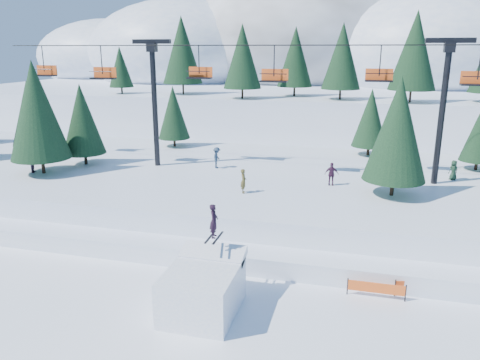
% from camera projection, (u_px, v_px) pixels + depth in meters
% --- Properties ---
extents(ground, '(160.00, 160.00, 0.00)m').
position_uv_depth(ground, '(178.00, 321.00, 21.48)').
color(ground, white).
rests_on(ground, ground).
extents(mid_shelf, '(70.00, 22.00, 2.50)m').
position_uv_depth(mid_shelf, '(261.00, 187.00, 37.90)').
color(mid_shelf, white).
rests_on(mid_shelf, ground).
extents(berm, '(70.00, 6.00, 1.10)m').
position_uv_depth(berm, '(227.00, 243.00, 28.78)').
color(berm, white).
rests_on(berm, ground).
extents(mountain_ridge, '(119.00, 60.38, 26.46)m').
position_uv_depth(mountain_ridge, '(297.00, 62.00, 88.38)').
color(mountain_ridge, white).
rests_on(mountain_ridge, ground).
extents(jump_kicker, '(3.23, 4.42, 4.88)m').
position_uv_depth(jump_kicker, '(203.00, 288.00, 22.01)').
color(jump_kicker, white).
rests_on(jump_kicker, ground).
extents(chairlift, '(46.03, 3.21, 10.28)m').
position_uv_depth(chairlift, '(272.00, 86.00, 35.57)').
color(chairlift, black).
rests_on(chairlift, mid_shelf).
extents(conifer_stand, '(63.50, 17.11, 9.00)m').
position_uv_depth(conifer_stand, '(295.00, 120.00, 35.40)').
color(conifer_stand, black).
rests_on(conifer_stand, mid_shelf).
extents(distant_skiers, '(32.91, 7.92, 1.76)m').
position_uv_depth(distant_skiers, '(235.00, 166.00, 36.15)').
color(distant_skiers, '#293C52').
rests_on(distant_skiers, mid_shelf).
extents(banner_near, '(2.86, 0.06, 0.90)m').
position_uv_depth(banner_near, '(376.00, 288.00, 23.33)').
color(banner_near, black).
rests_on(banner_near, ground).
extents(banner_far, '(2.72, 0.94, 0.90)m').
position_uv_depth(banner_far, '(422.00, 285.00, 23.60)').
color(banner_far, black).
rests_on(banner_far, ground).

